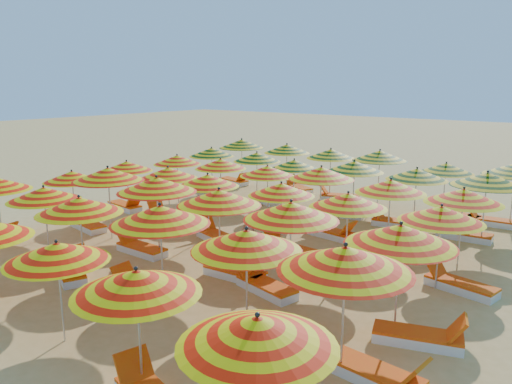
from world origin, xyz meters
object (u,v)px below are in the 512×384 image
(umbrella_12, at_px, (72,177))
(lounger_10, at_px, (87,225))
(lounger_15, at_px, (125,206))
(lounger_22, at_px, (331,233))
(umbrella_13, at_px, (108,174))
(lounger_24, at_px, (266,199))
(umbrella_28, at_px, (391,186))
(umbrella_31, at_px, (257,157))
(umbrella_19, at_px, (168,173))
(umbrella_33, at_px, (354,167))
(umbrella_21, at_px, (281,189))
(umbrella_40, at_px, (446,168))
(umbrella_3, at_px, (57,252))
(umbrella_14, at_px, (157,185))
(umbrella_32, at_px, (294,164))
(lounger_18, at_px, (290,250))
(umbrella_35, at_px, (487,179))
(umbrella_22, at_px, (348,201))
(lounger_17, at_px, (217,236))
(lounger_14, at_px, (420,337))
(lounger_25, at_px, (343,213))
(umbrella_36, at_px, (242,144))
(umbrella_24, at_px, (177,160))
(lounger_13, at_px, (265,286))
(umbrella_17, at_px, (400,235))
(umbrella_34, at_px, (417,174))
(umbrella_7, at_px, (44,194))
(lounger_8, at_px, (268,341))
(umbrella_8, at_px, (79,205))
(umbrella_16, at_px, (291,211))
(lounger_29, at_px, (298,188))
(umbrella_10, at_px, (247,240))
(lounger_21, at_px, (277,221))
(lounger_32, at_px, (491,221))
(umbrella_27, at_px, (321,173))
(umbrella_20, at_px, (208,180))
(umbrella_4, at_px, (137,282))
(umbrella_38, at_px, (331,154))
(umbrella_39, at_px, (380,156))
(lounger_16, at_px, (164,218))
(umbrella_18, at_px, (127,166))
(lounger_31, at_px, (455,215))
(umbrella_15, at_px, (219,198))
(lounger_12, at_px, (236,273))
(umbrella_26, at_px, (267,171))
(lounger_11, at_px, (141,248))
(lounger_19, at_px, (325,263))
(lounger_27, at_px, (463,235))
(lounger_23, at_px, (205,188))
(lounger_7, at_px, (143,292))
(umbrella_23, at_px, (441,214))
(lounger_5, at_px, (62,257))
(umbrella_11, at_px, (345,259))

(umbrella_12, height_order, lounger_10, umbrella_12)
(lounger_15, distance_m, lounger_22, 8.66)
(umbrella_13, bearing_deg, lounger_24, 82.44)
(umbrella_28, height_order, umbrella_31, umbrella_28)
(umbrella_19, relative_size, umbrella_33, 0.95)
(umbrella_21, xyz_separation_m, umbrella_40, (2.65, 6.97, 0.01))
(umbrella_3, height_order, umbrella_14, umbrella_14)
(umbrella_32, distance_m, lounger_18, 5.81)
(umbrella_35, xyz_separation_m, lounger_24, (-8.81, 0.19, -1.94))
(umbrella_22, bearing_deg, lounger_17, -176.28)
(lounger_14, xyz_separation_m, lounger_25, (-5.86, 7.63, 0.00))
(lounger_25, bearing_deg, umbrella_36, 150.70)
(umbrella_24, bearing_deg, lounger_13, -30.94)
(umbrella_28, height_order, lounger_10, umbrella_28)
(umbrella_17, height_order, umbrella_34, umbrella_17)
(umbrella_7, relative_size, umbrella_28, 0.84)
(umbrella_12, relative_size, lounger_8, 1.20)
(umbrella_8, bearing_deg, umbrella_16, 28.38)
(umbrella_33, bearing_deg, lounger_29, 145.90)
(umbrella_33, bearing_deg, umbrella_10, -74.96)
(lounger_21, height_order, lounger_32, same)
(umbrella_27, distance_m, lounger_29, 7.02)
(umbrella_28, xyz_separation_m, lounger_8, (0.65, -7.01, -1.83))
(umbrella_3, height_order, lounger_17, umbrella_3)
(umbrella_21, bearing_deg, umbrella_20, -170.59)
(umbrella_4, xyz_separation_m, umbrella_38, (-4.78, 14.43, 0.06))
(umbrella_39, height_order, lounger_16, umbrella_39)
(umbrella_19, bearing_deg, umbrella_18, 174.08)
(umbrella_8, bearing_deg, lounger_14, 15.58)
(lounger_31, bearing_deg, umbrella_40, 8.60)
(umbrella_15, relative_size, lounger_15, 1.33)
(umbrella_12, distance_m, lounger_10, 1.77)
(umbrella_17, relative_size, lounger_12, 1.45)
(lounger_8, xyz_separation_m, lounger_16, (-8.45, 4.84, 0.00))
(umbrella_10, height_order, umbrella_26, umbrella_10)
(umbrella_16, height_order, lounger_11, umbrella_16)
(lounger_19, bearing_deg, lounger_27, 47.37)
(umbrella_15, distance_m, umbrella_20, 3.30)
(umbrella_22, bearing_deg, lounger_23, 153.82)
(lounger_7, height_order, lounger_27, same)
(umbrella_17, bearing_deg, umbrella_26, 144.34)
(lounger_22, bearing_deg, lounger_12, -85.50)
(lounger_25, bearing_deg, umbrella_38, 118.05)
(umbrella_17, xyz_separation_m, lounger_11, (-7.98, -0.11, -1.93))
(lounger_32, bearing_deg, umbrella_4, 76.28)
(umbrella_23, bearing_deg, lounger_5, -152.57)
(umbrella_7, height_order, lounger_27, umbrella_7)
(umbrella_21, relative_size, lounger_18, 1.52)
(umbrella_26, bearing_deg, lounger_5, -105.65)
(umbrella_11, bearing_deg, umbrella_7, 179.73)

